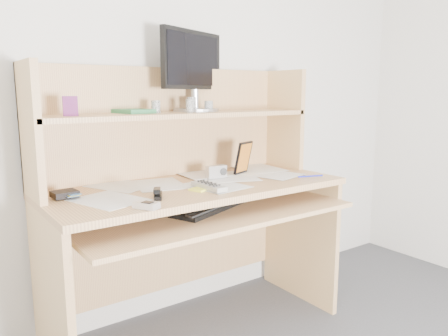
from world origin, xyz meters
TOP-DOWN VIEW (x-y plane):
  - back_wall at (0.00, 1.80)m, footprint 3.60×0.04m
  - desk at (0.00, 1.56)m, footprint 1.40×0.70m
  - paper_clutter at (0.00, 1.48)m, footprint 1.32×0.54m
  - keyboard at (0.00, 1.38)m, footprint 0.43×0.29m
  - tv_remote at (-0.02, 1.35)m, footprint 0.06×0.20m
  - flip_phone at (-0.38, 1.22)m, footprint 0.09×0.11m
  - stapler at (-0.27, 1.35)m, footprint 0.08×0.12m
  - wallet at (-0.58, 1.56)m, footprint 0.10×0.09m
  - sticky_note_pad at (-0.06, 1.37)m, footprint 0.09×0.09m
  - digital_camera at (0.15, 1.54)m, footprint 0.10×0.05m
  - game_case at (0.33, 1.55)m, footprint 0.12×0.06m
  - blue_pen at (0.55, 1.28)m, footprint 0.13×0.05m
  - card_box at (-0.53, 1.60)m, footprint 0.06×0.03m
  - shelf_book at (-0.22, 1.69)m, footprint 0.16×0.21m
  - chip_stack_a at (-0.12, 1.64)m, footprint 0.06×0.06m
  - chip_stack_b at (0.09, 1.67)m, footprint 0.05×0.05m
  - chip_stack_c at (0.17, 1.63)m, footprint 0.05×0.05m
  - chip_stack_d at (0.03, 1.59)m, footprint 0.04×0.04m
  - monitor at (0.12, 1.71)m, footprint 0.44×0.25m

SIDE VIEW (x-z plane):
  - keyboard at x=0.00m, z-range 0.65..0.68m
  - desk at x=0.00m, z-range 0.04..1.34m
  - paper_clutter at x=0.00m, z-range 0.75..0.76m
  - sticky_note_pad at x=-0.06m, z-range 0.75..0.76m
  - blue_pen at x=0.55m, z-range 0.76..0.76m
  - tv_remote at x=-0.02m, z-range 0.76..0.78m
  - flip_phone at x=-0.38m, z-range 0.76..0.78m
  - wallet at x=-0.58m, z-range 0.76..0.78m
  - stapler at x=-0.27m, z-range 0.76..0.79m
  - digital_camera at x=0.15m, z-range 0.76..0.82m
  - game_case at x=0.33m, z-range 0.76..0.92m
  - shelf_book at x=-0.22m, z-range 1.08..1.10m
  - chip_stack_c at x=0.17m, z-range 1.08..1.13m
  - chip_stack_a at x=-0.12m, z-range 1.08..1.14m
  - chip_stack_d at x=0.03m, z-range 1.08..1.14m
  - chip_stack_b at x=0.09m, z-range 1.08..1.15m
  - card_box at x=-0.53m, z-range 1.08..1.16m
  - back_wall at x=0.00m, z-range 0.00..2.50m
  - monitor at x=0.12m, z-range 1.09..1.50m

